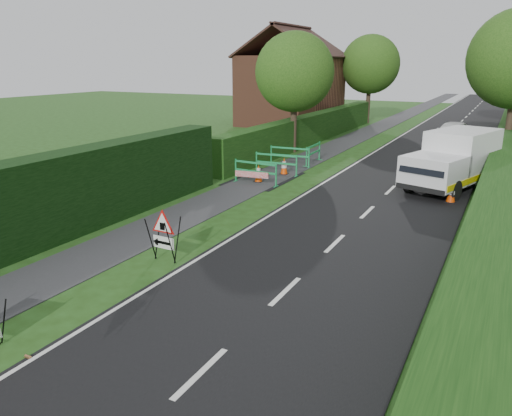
% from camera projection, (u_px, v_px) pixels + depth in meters
% --- Properties ---
extents(ground, '(120.00, 120.00, 0.00)m').
position_uv_depth(ground, '(170.00, 287.00, 11.62)').
color(ground, '#214112').
rests_on(ground, ground).
extents(road_surface, '(6.00, 90.00, 0.02)m').
position_uv_depth(road_surface, '(456.00, 126.00, 40.36)').
color(road_surface, black).
rests_on(road_surface, ground).
extents(footpath, '(2.00, 90.00, 0.02)m').
position_uv_depth(footpath, '(388.00, 123.00, 42.78)').
color(footpath, '#2D2D30').
rests_on(footpath, ground).
extents(hedge_west_near, '(1.10, 18.00, 2.50)m').
position_uv_depth(hedge_west_near, '(23.00, 251.00, 13.82)').
color(hedge_west_near, black).
rests_on(hedge_west_near, ground).
extents(hedge_west_far, '(1.00, 24.00, 1.80)m').
position_uv_depth(hedge_west_far, '(311.00, 142.00, 32.58)').
color(hedge_west_far, '#14380F').
rests_on(hedge_west_far, ground).
extents(hedge_east, '(1.20, 50.00, 1.50)m').
position_uv_depth(hedge_east, '(503.00, 179.00, 22.40)').
color(hedge_east, '#14380F').
rests_on(hedge_east, ground).
extents(house_west, '(7.50, 7.40, 7.88)m').
position_uv_depth(house_west, '(291.00, 89.00, 40.78)').
color(house_west, brown).
rests_on(house_west, ground).
extents(tree_nw, '(4.40, 4.40, 6.70)m').
position_uv_depth(tree_nw, '(295.00, 72.00, 27.73)').
color(tree_nw, '#2D2116').
rests_on(tree_nw, ground).
extents(tree_fw, '(4.80, 4.80, 7.24)m').
position_uv_depth(tree_fw, '(370.00, 64.00, 41.27)').
color(tree_fw, '#2D2116').
rests_on(tree_fw, ground).
extents(triangle_sign, '(0.85, 0.85, 1.19)m').
position_uv_depth(triangle_sign, '(162.00, 232.00, 12.87)').
color(triangle_sign, black).
rests_on(triangle_sign, ground).
extents(works_van, '(3.44, 5.50, 2.35)m').
position_uv_depth(works_van, '(454.00, 159.00, 20.27)').
color(works_van, silver).
rests_on(works_van, ground).
extents(traffic_cone_0, '(0.38, 0.38, 0.79)m').
position_uv_depth(traffic_cone_0, '(451.00, 192.00, 18.49)').
color(traffic_cone_0, black).
rests_on(traffic_cone_0, ground).
extents(traffic_cone_1, '(0.38, 0.38, 0.79)m').
position_uv_depth(traffic_cone_1, '(453.00, 178.00, 20.79)').
color(traffic_cone_1, black).
rests_on(traffic_cone_1, ground).
extents(traffic_cone_2, '(0.38, 0.38, 0.79)m').
position_uv_depth(traffic_cone_2, '(463.00, 166.00, 23.19)').
color(traffic_cone_2, black).
rests_on(traffic_cone_2, ground).
extents(traffic_cone_3, '(0.38, 0.38, 0.79)m').
position_uv_depth(traffic_cone_3, '(258.00, 173.00, 21.65)').
color(traffic_cone_3, black).
rests_on(traffic_cone_3, ground).
extents(traffic_cone_4, '(0.38, 0.38, 0.79)m').
position_uv_depth(traffic_cone_4, '(284.00, 166.00, 23.13)').
color(traffic_cone_4, black).
rests_on(traffic_cone_4, ground).
extents(ped_barrier_0, '(2.08, 0.47, 1.00)m').
position_uv_depth(ped_barrier_0, '(255.00, 170.00, 21.21)').
color(ped_barrier_0, '#1A934B').
rests_on(ped_barrier_0, ground).
extents(ped_barrier_1, '(2.07, 0.45, 1.00)m').
position_uv_depth(ped_barrier_1, '(276.00, 161.00, 23.01)').
color(ped_barrier_1, '#1A934B').
rests_on(ped_barrier_1, ground).
extents(ped_barrier_2, '(2.08, 0.48, 1.00)m').
position_uv_depth(ped_barrier_2, '(290.00, 154.00, 24.82)').
color(ped_barrier_2, '#1A934B').
rests_on(ped_barrier_2, ground).
extents(ped_barrier_3, '(0.42, 2.07, 1.00)m').
position_uv_depth(ped_barrier_3, '(313.00, 151.00, 25.56)').
color(ped_barrier_3, '#1A934B').
rests_on(ped_barrier_3, ground).
extents(redwhite_plank, '(1.49, 0.22, 0.25)m').
position_uv_depth(redwhite_plank, '(252.00, 185.00, 21.27)').
color(redwhite_plank, red).
rests_on(redwhite_plank, ground).
extents(litter_can, '(0.12, 0.07, 0.07)m').
position_uv_depth(litter_can, '(28.00, 359.00, 8.82)').
color(litter_can, '#BF7F4C').
rests_on(litter_can, ground).
extents(hatchback_car, '(2.48, 4.28, 1.37)m').
position_uv_depth(hatchback_car, '(452.00, 132.00, 32.17)').
color(hatchback_car, white).
rests_on(hatchback_car, ground).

